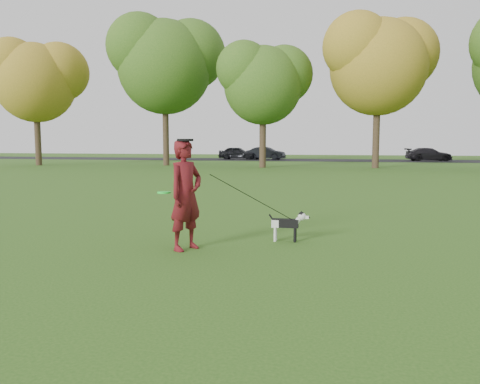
% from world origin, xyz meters
% --- Properties ---
extents(ground, '(120.00, 120.00, 0.00)m').
position_xyz_m(ground, '(0.00, 0.00, 0.00)').
color(ground, '#285116').
rests_on(ground, ground).
extents(road, '(120.00, 7.00, 0.02)m').
position_xyz_m(road, '(0.00, 40.00, 0.01)').
color(road, black).
rests_on(road, ground).
extents(man, '(0.73, 0.83, 1.91)m').
position_xyz_m(man, '(-1.13, -0.58, 0.96)').
color(man, '#530B1D').
rests_on(man, ground).
extents(dog, '(0.78, 0.16, 0.59)m').
position_xyz_m(dog, '(0.53, 0.43, 0.36)').
color(dog, black).
rests_on(dog, ground).
extents(car_left, '(3.93, 1.63, 1.33)m').
position_xyz_m(car_left, '(-9.02, 40.00, 0.69)').
color(car_left, black).
rests_on(car_left, road).
extents(car_mid, '(4.15, 2.09, 1.31)m').
position_xyz_m(car_mid, '(-5.98, 40.00, 0.67)').
color(car_mid, black).
rests_on(car_mid, road).
extents(car_right, '(4.58, 2.45, 1.26)m').
position_xyz_m(car_right, '(9.98, 40.00, 0.65)').
color(car_right, '#242127').
rests_on(car_right, road).
extents(man_held_items, '(2.26, 1.23, 1.52)m').
position_xyz_m(man_held_items, '(-0.03, -0.11, 0.86)').
color(man_held_items, '#20FF39').
rests_on(man_held_items, ground).
extents(tree_row, '(51.74, 8.86, 12.01)m').
position_xyz_m(tree_row, '(-1.43, 26.07, 7.41)').
color(tree_row, '#38281C').
rests_on(tree_row, ground).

